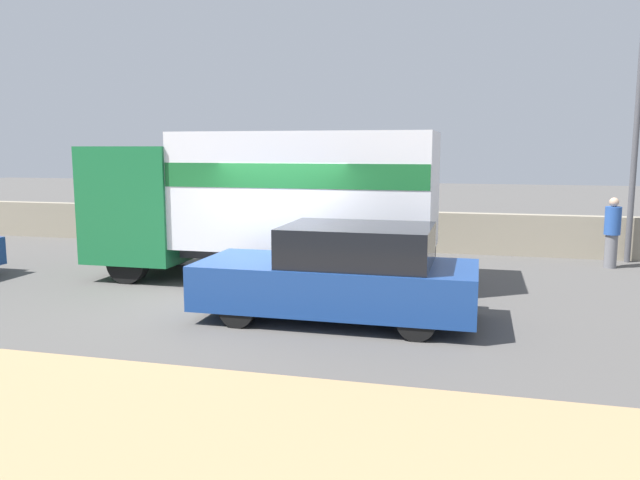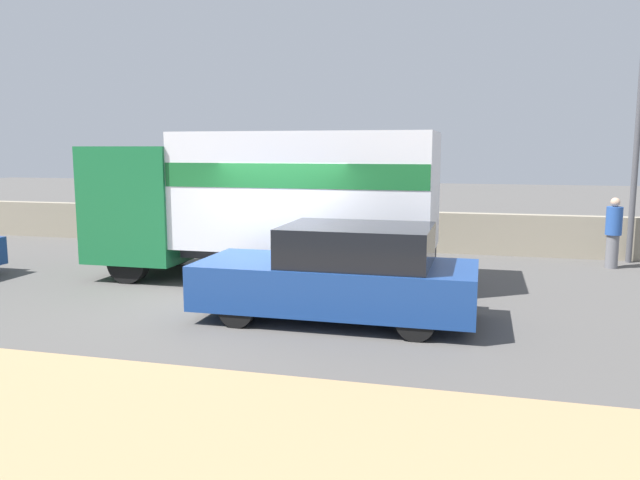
{
  "view_description": "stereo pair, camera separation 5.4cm",
  "coord_description": "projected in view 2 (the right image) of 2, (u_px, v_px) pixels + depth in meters",
  "views": [
    {
      "loc": [
        3.59,
        -10.45,
        2.77
      ],
      "look_at": [
        0.78,
        0.52,
        1.1
      ],
      "focal_mm": 35.0,
      "sensor_mm": 36.0,
      "label": 1
    },
    {
      "loc": [
        3.64,
        -10.44,
        2.77
      ],
      "look_at": [
        0.78,
        0.52,
        1.1
      ],
      "focal_mm": 35.0,
      "sensor_mm": 36.0,
      "label": 2
    }
  ],
  "objects": [
    {
      "name": "ground_plane",
      "position": [
        271.0,
        302.0,
        11.3
      ],
      "size": [
        80.0,
        80.0,
        0.0
      ],
      "primitive_type": "plane",
      "color": "#514F4C"
    },
    {
      "name": "dirt_shoulder_foreground",
      "position": [
        36.0,
        471.0,
        5.37
      ],
      "size": [
        60.0,
        5.32,
        0.04
      ],
      "color": "tan",
      "rests_on": "ground_plane"
    },
    {
      "name": "stone_wall_backdrop",
      "position": [
        346.0,
        229.0,
        17.33
      ],
      "size": [
        60.0,
        0.35,
        1.08
      ],
      "color": "gray",
      "rests_on": "ground_plane"
    },
    {
      "name": "box_truck",
      "position": [
        266.0,
        195.0,
        12.99
      ],
      "size": [
        7.19,
        2.49,
        3.09
      ],
      "rotation": [
        0.0,
        0.0,
        3.14
      ],
      "color": "#196B38",
      "rests_on": "ground_plane"
    },
    {
      "name": "car_hatchback",
      "position": [
        342.0,
        274.0,
        10.06
      ],
      "size": [
        4.48,
        1.86,
        1.56
      ],
      "rotation": [
        0.0,
        0.0,
        3.14
      ],
      "color": "navy",
      "rests_on": "ground_plane"
    },
    {
      "name": "pedestrian",
      "position": [
        613.0,
        232.0,
        14.43
      ],
      "size": [
        0.36,
        0.36,
        1.65
      ],
      "color": "slate",
      "rests_on": "ground_plane"
    }
  ]
}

